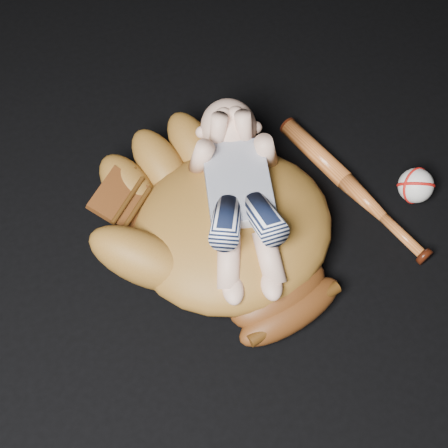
# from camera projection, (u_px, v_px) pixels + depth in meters

# --- Properties ---
(baseball_glove) EXTENTS (0.58, 0.63, 0.17)m
(baseball_glove) POSITION_uv_depth(u_px,v_px,m) (233.00, 222.00, 1.14)
(baseball_glove) COLOR brown
(baseball_glove) RESTS_ON ground
(newborn_baby) EXTENTS (0.27, 0.44, 0.16)m
(newborn_baby) POSITION_uv_depth(u_px,v_px,m) (240.00, 196.00, 1.10)
(newborn_baby) COLOR #D4A389
(newborn_baby) RESTS_ON baseball_glove
(baseball_bat) EXTENTS (0.15, 0.41, 0.04)m
(baseball_bat) POSITION_uv_depth(u_px,v_px,m) (353.00, 188.00, 1.26)
(baseball_bat) COLOR #AE5421
(baseball_bat) RESTS_ON ground
(baseball) EXTENTS (0.07, 0.07, 0.07)m
(baseball) POSITION_uv_depth(u_px,v_px,m) (416.00, 186.00, 1.25)
(baseball) COLOR silver
(baseball) RESTS_ON ground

